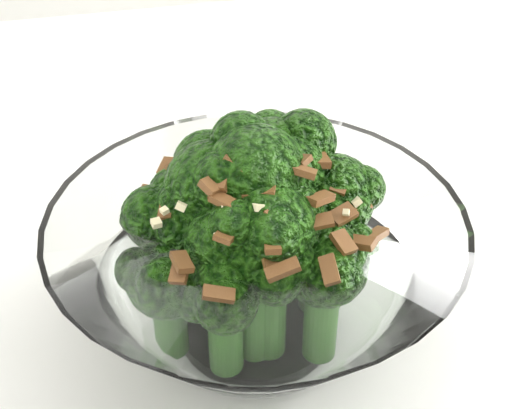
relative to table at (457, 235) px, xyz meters
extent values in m
cube|color=white|center=(0.00, 0.00, 0.05)|extent=(1.24, 0.86, 0.04)
cylinder|color=white|center=(-0.22, -0.13, 0.07)|extent=(0.10, 0.10, 0.01)
cylinder|color=#275817|center=(-0.22, -0.13, 0.13)|extent=(0.02, 0.02, 0.09)
sphere|color=#225510|center=(-0.22, -0.13, 0.19)|extent=(0.06, 0.06, 0.06)
cylinder|color=#275817|center=(-0.20, -0.10, 0.12)|extent=(0.02, 0.02, 0.09)
sphere|color=#225510|center=(-0.20, -0.10, 0.18)|extent=(0.05, 0.05, 0.05)
cylinder|color=#275817|center=(-0.24, -0.11, 0.12)|extent=(0.02, 0.02, 0.08)
sphere|color=#225510|center=(-0.24, -0.11, 0.18)|extent=(0.06, 0.06, 0.06)
cylinder|color=#275817|center=(-0.22, -0.15, 0.12)|extent=(0.02, 0.02, 0.08)
sphere|color=#225510|center=(-0.22, -0.15, 0.17)|extent=(0.05, 0.05, 0.05)
cylinder|color=#275817|center=(-0.18, -0.13, 0.11)|extent=(0.02, 0.02, 0.06)
sphere|color=#225510|center=(-0.18, -0.13, 0.16)|extent=(0.05, 0.05, 0.05)
cylinder|color=#275817|center=(-0.26, -0.11, 0.11)|extent=(0.02, 0.02, 0.06)
sphere|color=#225510|center=(-0.26, -0.11, 0.15)|extent=(0.05, 0.05, 0.05)
cylinder|color=#275817|center=(-0.19, -0.16, 0.11)|extent=(0.02, 0.02, 0.06)
sphere|color=#225510|center=(-0.19, -0.16, 0.15)|extent=(0.05, 0.05, 0.05)
cylinder|color=#275817|center=(-0.25, -0.16, 0.11)|extent=(0.02, 0.02, 0.06)
sphere|color=#225510|center=(-0.25, -0.16, 0.15)|extent=(0.05, 0.05, 0.05)
cylinder|color=#275817|center=(-0.17, -0.09, 0.10)|extent=(0.02, 0.02, 0.05)
sphere|color=#225510|center=(-0.17, -0.09, 0.14)|extent=(0.04, 0.04, 0.04)
cylinder|color=#275817|center=(-0.28, -0.14, 0.10)|extent=(0.02, 0.02, 0.04)
sphere|color=#225510|center=(-0.28, -0.14, 0.14)|extent=(0.05, 0.05, 0.05)
cylinder|color=#275817|center=(-0.21, -0.08, 0.10)|extent=(0.02, 0.02, 0.05)
sphere|color=#225510|center=(-0.21, -0.08, 0.14)|extent=(0.04, 0.04, 0.04)
cylinder|color=#275817|center=(-0.17, -0.13, 0.12)|extent=(0.02, 0.02, 0.08)
sphere|color=#225510|center=(-0.17, -0.13, 0.17)|extent=(0.05, 0.05, 0.05)
cylinder|color=#275817|center=(-0.23, -0.15, 0.11)|extent=(0.02, 0.02, 0.06)
sphere|color=#225510|center=(-0.23, -0.15, 0.16)|extent=(0.05, 0.05, 0.05)
cube|color=brown|center=(-0.19, -0.18, 0.17)|extent=(0.01, 0.02, 0.01)
cube|color=brown|center=(-0.25, -0.09, 0.18)|extent=(0.02, 0.01, 0.01)
cube|color=brown|center=(-0.16, -0.16, 0.16)|extent=(0.02, 0.02, 0.01)
cube|color=brown|center=(-0.24, -0.08, 0.18)|extent=(0.02, 0.02, 0.01)
cube|color=brown|center=(-0.24, -0.06, 0.17)|extent=(0.01, 0.02, 0.01)
cube|color=brown|center=(-0.26, -0.10, 0.18)|extent=(0.01, 0.02, 0.01)
cube|color=brown|center=(-0.24, -0.14, 0.20)|extent=(0.02, 0.02, 0.01)
cube|color=brown|center=(-0.18, -0.17, 0.17)|extent=(0.02, 0.02, 0.01)
cube|color=brown|center=(-0.23, -0.15, 0.20)|extent=(0.02, 0.01, 0.01)
cube|color=brown|center=(-0.20, -0.14, 0.20)|extent=(0.02, 0.02, 0.01)
cube|color=brown|center=(-0.17, -0.14, 0.17)|extent=(0.02, 0.01, 0.01)
cube|color=brown|center=(-0.22, -0.19, 0.17)|extent=(0.02, 0.01, 0.01)
cube|color=brown|center=(-0.23, -0.10, 0.20)|extent=(0.01, 0.02, 0.01)
cube|color=brown|center=(-0.26, -0.18, 0.16)|extent=(0.02, 0.01, 0.01)
cube|color=brown|center=(-0.18, -0.14, 0.18)|extent=(0.02, 0.02, 0.01)
cube|color=brown|center=(-0.22, -0.10, 0.20)|extent=(0.02, 0.01, 0.01)
cube|color=brown|center=(-0.24, -0.15, 0.19)|extent=(0.01, 0.02, 0.01)
cube|color=brown|center=(-0.22, -0.11, 0.21)|extent=(0.01, 0.02, 0.01)
cube|color=brown|center=(-0.19, -0.09, 0.19)|extent=(0.01, 0.02, 0.01)
cube|color=brown|center=(-0.25, -0.16, 0.18)|extent=(0.02, 0.02, 0.01)
cube|color=brown|center=(-0.20, -0.10, 0.19)|extent=(0.02, 0.02, 0.01)
cube|color=brown|center=(-0.20, -0.10, 0.20)|extent=(0.02, 0.02, 0.01)
cube|color=brown|center=(-0.16, -0.11, 0.16)|extent=(0.02, 0.02, 0.01)
cube|color=brown|center=(-0.25, -0.10, 0.19)|extent=(0.01, 0.01, 0.01)
cube|color=brown|center=(-0.18, -0.13, 0.19)|extent=(0.01, 0.02, 0.01)
cube|color=brown|center=(-0.21, -0.10, 0.20)|extent=(0.01, 0.02, 0.01)
cube|color=brown|center=(-0.27, -0.12, 0.18)|extent=(0.01, 0.02, 0.01)
cube|color=brown|center=(-0.20, -0.19, 0.17)|extent=(0.01, 0.02, 0.01)
cube|color=brown|center=(-0.20, -0.16, 0.18)|extent=(0.01, 0.01, 0.01)
cube|color=brown|center=(-0.22, -0.17, 0.19)|extent=(0.02, 0.01, 0.01)
cube|color=brown|center=(-0.23, -0.18, 0.17)|extent=(0.01, 0.01, 0.01)
cube|color=brown|center=(-0.16, -0.10, 0.17)|extent=(0.02, 0.01, 0.01)
cube|color=brown|center=(-0.25, -0.12, 0.19)|extent=(0.02, 0.02, 0.01)
cube|color=brown|center=(-0.19, -0.09, 0.19)|extent=(0.01, 0.01, 0.01)
cube|color=brown|center=(-0.28, -0.10, 0.17)|extent=(0.02, 0.02, 0.01)
cube|color=brown|center=(-0.20, -0.13, 0.20)|extent=(0.02, 0.02, 0.01)
cube|color=brown|center=(-0.24, -0.12, 0.20)|extent=(0.02, 0.02, 0.01)
cube|color=brown|center=(-0.19, -0.13, 0.19)|extent=(0.02, 0.02, 0.01)
cube|color=brown|center=(-0.24, -0.08, 0.18)|extent=(0.02, 0.02, 0.01)
cube|color=brown|center=(-0.18, -0.16, 0.18)|extent=(0.02, 0.01, 0.01)
cube|color=brown|center=(-0.22, -0.10, 0.20)|extent=(0.02, 0.02, 0.01)
cube|color=brown|center=(-0.26, -0.08, 0.17)|extent=(0.01, 0.01, 0.01)
cube|color=brown|center=(-0.23, -0.08, 0.19)|extent=(0.01, 0.02, 0.01)
cube|color=brown|center=(-0.25, -0.14, 0.19)|extent=(0.01, 0.02, 0.01)
cube|color=brown|center=(-0.16, -0.10, 0.17)|extent=(0.02, 0.01, 0.01)
cube|color=brown|center=(-0.17, -0.12, 0.18)|extent=(0.02, 0.01, 0.01)
cube|color=brown|center=(-0.19, -0.15, 0.19)|extent=(0.02, 0.02, 0.01)
cube|color=brown|center=(-0.23, -0.18, 0.18)|extent=(0.01, 0.02, 0.01)
cube|color=brown|center=(-0.23, -0.14, 0.21)|extent=(0.01, 0.02, 0.01)
cube|color=brown|center=(-0.27, -0.16, 0.17)|extent=(0.01, 0.02, 0.01)
cube|color=brown|center=(-0.25, -0.14, 0.20)|extent=(0.02, 0.02, 0.01)
cube|color=brown|center=(-0.27, -0.17, 0.17)|extent=(0.01, 0.02, 0.01)
cube|color=beige|center=(-0.17, -0.10, 0.18)|extent=(0.00, 0.00, 0.00)
cube|color=beige|center=(-0.22, -0.17, 0.18)|extent=(0.01, 0.01, 0.01)
cube|color=beige|center=(-0.24, -0.15, 0.19)|extent=(0.01, 0.01, 0.00)
cube|color=beige|center=(-0.19, -0.10, 0.19)|extent=(0.01, 0.01, 0.00)
cube|color=beige|center=(-0.17, -0.15, 0.18)|extent=(0.01, 0.01, 0.01)
cube|color=beige|center=(-0.25, -0.13, 0.20)|extent=(0.01, 0.01, 0.01)
cube|color=beige|center=(-0.21, -0.12, 0.21)|extent=(0.00, 0.00, 0.00)
cube|color=beige|center=(-0.21, -0.13, 0.21)|extent=(0.01, 0.01, 0.00)
cube|color=beige|center=(-0.21, -0.17, 0.18)|extent=(0.01, 0.01, 0.00)
cube|color=beige|center=(-0.27, -0.13, 0.18)|extent=(0.01, 0.01, 0.00)
cube|color=beige|center=(-0.25, -0.16, 0.18)|extent=(0.00, 0.00, 0.00)
cube|color=beige|center=(-0.16, -0.10, 0.17)|extent=(0.01, 0.01, 0.01)
cube|color=beige|center=(-0.28, -0.13, 0.18)|extent=(0.01, 0.01, 0.00)
cube|color=beige|center=(-0.24, -0.14, 0.20)|extent=(0.01, 0.01, 0.00)
cube|color=beige|center=(-0.25, -0.09, 0.18)|extent=(0.01, 0.01, 0.00)
cube|color=beige|center=(-0.16, -0.12, 0.18)|extent=(0.01, 0.01, 0.00)
cube|color=beige|center=(-0.26, -0.11, 0.19)|extent=(0.01, 0.01, 0.00)
cube|color=beige|center=(-0.28, -0.13, 0.17)|extent=(0.01, 0.00, 0.00)
cube|color=beige|center=(-0.18, -0.16, 0.18)|extent=(0.01, 0.01, 0.00)
cube|color=beige|center=(-0.23, -0.16, 0.19)|extent=(0.01, 0.01, 0.01)
cube|color=beige|center=(-0.26, -0.14, 0.19)|extent=(0.01, 0.01, 0.01)
camera|label=1|loc=(-0.32, -0.46, 0.43)|focal=55.00mm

